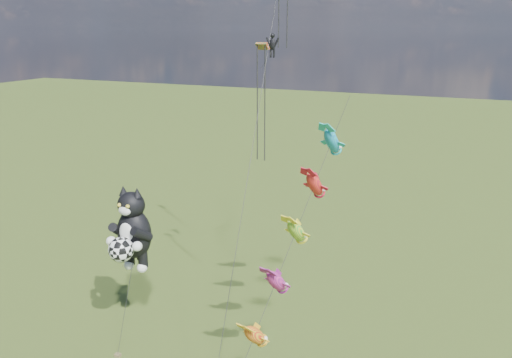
% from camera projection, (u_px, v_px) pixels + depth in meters
% --- Properties ---
extents(cat_kite_rig, '(2.73, 4.21, 10.91)m').
position_uv_depth(cat_kite_rig, '(131.00, 231.00, 33.05)').
color(cat_kite_rig, brown).
rests_on(cat_kite_rig, ground).
extents(fish_windsock_rig, '(3.16, 15.72, 16.54)m').
position_uv_depth(fish_windsock_rig, '(296.00, 232.00, 29.33)').
color(fish_windsock_rig, brown).
rests_on(fish_windsock_rig, ground).
extents(parafoil_rig, '(3.17, 17.34, 27.77)m').
position_uv_depth(parafoil_rig, '(271.00, 43.00, 32.79)').
color(parafoil_rig, brown).
rests_on(parafoil_rig, ground).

